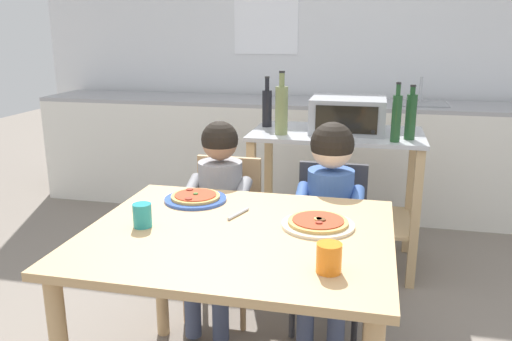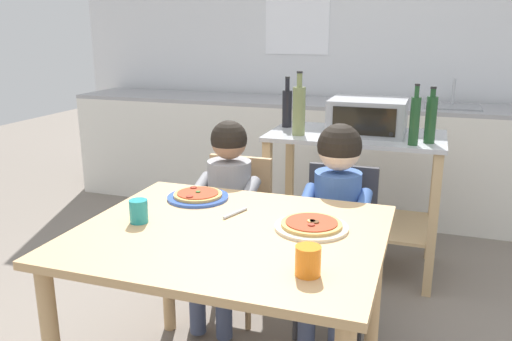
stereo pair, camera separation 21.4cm
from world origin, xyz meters
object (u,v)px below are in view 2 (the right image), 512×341
kitchen_island_cart (354,179)px  dining_table (230,257)px  child_in_blue_striped_shirt (335,205)px  drinking_cup_teal (139,211)px  dining_chair_left (234,223)px  bottle_tall_green_wine (287,107)px  pizza_plate_cream (311,226)px  drinking_cup_orange (308,261)px  bottle_squat_spirits (415,120)px  bottle_slim_sauce (299,109)px  serving_spoon (235,213)px  bottle_dark_olive_oil (431,119)px  dining_chair_right (338,237)px  pizza_plate_blue_rimmed (198,196)px  child_in_grey_shirt (225,199)px  toaster_oven (368,116)px

kitchen_island_cart → dining_table: (-0.25, -1.44, 0.07)m
child_in_blue_striped_shirt → drinking_cup_teal: bearing=-134.9°
dining_chair_left → dining_table: bearing=-70.0°
bottle_tall_green_wine → pizza_plate_cream: size_ratio=1.17×
bottle_tall_green_wine → drinking_cup_orange: 1.87m
bottle_squat_spirits → pizza_plate_cream: bearing=-105.2°
bottle_slim_sauce → serving_spoon: bearing=-88.4°
bottle_dark_olive_oil → dining_chair_right: bearing=-123.1°
dining_chair_right → serving_spoon: size_ratio=5.79×
bottle_squat_spirits → bottle_tall_green_wine: size_ratio=1.03×
dining_chair_right → kitchen_island_cart: bearing=92.6°
kitchen_island_cart → dining_chair_right: (0.03, -0.72, -0.09)m
bottle_dark_olive_oil → pizza_plate_blue_rimmed: bottle_dark_olive_oil is taller
bottle_squat_spirits → drinking_cup_teal: 1.59m
pizza_plate_cream → serving_spoon: size_ratio=1.95×
child_in_grey_shirt → drinking_cup_orange: child_in_grey_shirt is taller
bottle_dark_olive_oil → dining_chair_right: size_ratio=0.38×
dining_chair_right → drinking_cup_teal: 1.04m
toaster_oven → serving_spoon: (-0.35, -1.30, -0.20)m
drinking_cup_orange → bottle_squat_spirits: bearing=81.2°
dining_chair_right → pizza_plate_blue_rimmed: 0.75m
child_in_grey_shirt → pizza_plate_blue_rimmed: bearing=-90.0°
bottle_dark_olive_oil → dining_chair_left: size_ratio=0.38×
pizza_plate_cream → serving_spoon: (-0.32, 0.05, -0.01)m
drinking_cup_orange → child_in_grey_shirt: bearing=125.7°
bottle_slim_sauce → child_in_blue_striped_shirt: bearing=-62.8°
child_in_blue_striped_shirt → drinking_cup_teal: size_ratio=11.53×
pizza_plate_blue_rimmed → pizza_plate_cream: 0.58m
child_in_grey_shirt → pizza_plate_cream: size_ratio=3.72×
pizza_plate_cream → dining_table: bearing=-158.4°
kitchen_island_cart → toaster_oven: bearing=20.8°
kitchen_island_cart → dining_chair_left: size_ratio=1.28×
bottle_squat_spirits → dining_chair_right: (-0.30, -0.51, -0.52)m
pizza_plate_blue_rimmed → child_in_grey_shirt: bearing=90.0°
dining_chair_left → pizza_plate_cream: size_ratio=2.97×
serving_spoon → bottle_tall_green_wine: bearing=97.0°
kitchen_island_cart → dining_table: bearing=-99.7°
child_in_grey_shirt → child_in_blue_striped_shirt: (0.55, -0.00, 0.03)m
bottle_dark_olive_oil → child_in_blue_striped_shirt: bearing=-118.6°
kitchen_island_cart → dining_table: size_ratio=0.93×
bottle_slim_sauce → drinking_cup_orange: 1.62m
child_in_blue_striped_shirt → drinking_cup_teal: 0.91m
child_in_blue_striped_shirt → drinking_cup_orange: child_in_blue_striped_shirt is taller
bottle_dark_olive_oil → pizza_plate_blue_rimmed: (-0.93, -1.02, -0.23)m
toaster_oven → child_in_blue_striped_shirt: toaster_oven is taller
dining_chair_right → drinking_cup_orange: size_ratio=8.78×
dining_chair_right → child_in_grey_shirt: bearing=-168.1°
bottle_squat_spirits → pizza_plate_cream: 1.18m
bottle_tall_green_wine → pizza_plate_cream: (0.49, -1.41, -0.22)m
dining_chair_right → drinking_cup_orange: (0.07, -0.98, 0.32)m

